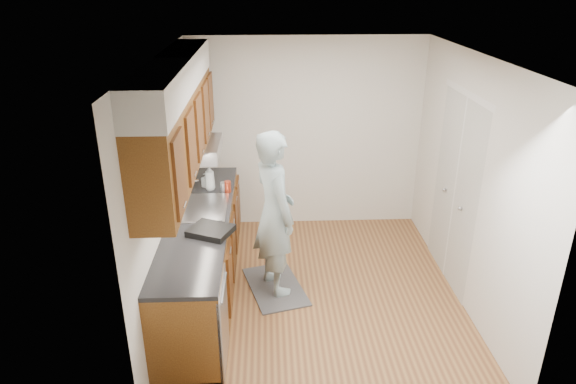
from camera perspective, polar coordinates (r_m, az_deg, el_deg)
The scene contains 15 objects.
floor at distance 5.67m, azimuth 3.21°, elevation -11.08°, with size 3.50×3.50×0.00m, color olive.
ceiling at distance 4.74m, azimuth 3.90°, elevation 14.80°, with size 3.50×3.50×0.00m, color white.
wall_left at distance 5.14m, azimuth -13.35°, elevation 0.40°, with size 0.02×3.50×2.50m, color silver.
wall_right at distance 5.43m, azimuth 19.47°, elevation 0.90°, with size 0.02×3.50×2.50m, color silver.
wall_back at distance 6.72m, azimuth 2.04°, elevation 6.39°, with size 3.00×0.02×2.50m, color silver.
counter at distance 5.42m, azimuth -9.48°, elevation -6.99°, with size 0.64×2.80×1.30m.
upper_cabinets at distance 4.93m, azimuth -12.06°, elevation 8.14°, with size 0.47×2.80×1.21m.
closet_door at distance 5.77m, azimuth 18.04°, elevation -0.04°, with size 0.02×1.22×2.05m, color silver.
floor_mat at distance 5.74m, azimuth -1.42°, elevation -10.45°, with size 0.53×0.91×0.02m, color #555557.
person at distance 5.25m, azimuth -1.53°, elevation -1.20°, with size 0.71×0.47×2.01m, color #8FA8AE.
soap_bottle_a at distance 5.79m, azimuth -8.70°, elevation 1.65°, with size 0.11×0.11×0.30m, color silver.
soap_bottle_b at distance 5.89m, azimuth -9.11°, elevation 1.33°, with size 0.08×0.08×0.17m, color silver.
soda_can at distance 5.72m, azimuth -6.71°, elevation 0.59°, with size 0.07×0.07×0.13m, color #BB3A20.
steel_can at distance 5.74m, azimuth -7.20°, elevation 0.56°, with size 0.06×0.06×0.11m, color #A5A5AA.
dish_rack at distance 4.86m, azimuth -8.57°, elevation -4.26°, with size 0.38×0.32×0.06m, color black.
Camera 1 is at (-0.51, -4.66, 3.18)m, focal length 32.00 mm.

